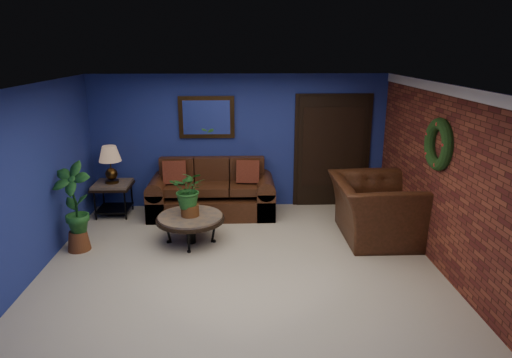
{
  "coord_description": "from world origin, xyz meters",
  "views": [
    {
      "loc": [
        -0.0,
        -5.89,
        2.98
      ],
      "look_at": [
        0.24,
        0.55,
        1.09
      ],
      "focal_mm": 32.0,
      "sensor_mm": 36.0,
      "label": 1
    }
  ],
  "objects_px": {
    "table_lamp": "(110,160)",
    "end_table": "(113,190)",
    "side_chair": "(245,183)",
    "sofa": "(212,196)",
    "armchair": "(375,209)",
    "coffee_table": "(190,219)"
  },
  "relations": [
    {
      "from": "coffee_table",
      "to": "end_table",
      "type": "bearing_deg",
      "value": 139.5
    },
    {
      "from": "table_lamp",
      "to": "armchair",
      "type": "xyz_separation_m",
      "value": [
        4.45,
        -1.19,
        -0.55
      ]
    },
    {
      "from": "armchair",
      "to": "side_chair",
      "type": "bearing_deg",
      "value": 58.41
    },
    {
      "from": "sofa",
      "to": "end_table",
      "type": "height_order",
      "value": "sofa"
    },
    {
      "from": "sofa",
      "to": "armchair",
      "type": "height_order",
      "value": "sofa"
    },
    {
      "from": "coffee_table",
      "to": "table_lamp",
      "type": "distance_m",
      "value": 2.1
    },
    {
      "from": "sofa",
      "to": "side_chair",
      "type": "relative_size",
      "value": 2.27
    },
    {
      "from": "armchair",
      "to": "sofa",
      "type": "bearing_deg",
      "value": 65.11
    },
    {
      "from": "side_chair",
      "to": "armchair",
      "type": "height_order",
      "value": "side_chair"
    },
    {
      "from": "table_lamp",
      "to": "end_table",
      "type": "bearing_deg",
      "value": 0.0
    },
    {
      "from": "end_table",
      "to": "armchair",
      "type": "xyz_separation_m",
      "value": [
        4.45,
        -1.19,
        0.02
      ]
    },
    {
      "from": "sofa",
      "to": "side_chair",
      "type": "height_order",
      "value": "sofa"
    },
    {
      "from": "sofa",
      "to": "side_chair",
      "type": "bearing_deg",
      "value": 3.63
    },
    {
      "from": "sofa",
      "to": "armchair",
      "type": "xyz_separation_m",
      "value": [
        2.66,
        -1.23,
        0.15
      ]
    },
    {
      "from": "end_table",
      "to": "armchair",
      "type": "height_order",
      "value": "armchair"
    },
    {
      "from": "end_table",
      "to": "armchair",
      "type": "distance_m",
      "value": 4.61
    },
    {
      "from": "end_table",
      "to": "side_chair",
      "type": "xyz_separation_m",
      "value": [
        2.38,
        0.07,
        0.09
      ]
    },
    {
      "from": "sofa",
      "to": "side_chair",
      "type": "xyz_separation_m",
      "value": [
        0.59,
        0.04,
        0.23
      ]
    },
    {
      "from": "end_table",
      "to": "table_lamp",
      "type": "xyz_separation_m",
      "value": [
        -0.0,
        0.0,
        0.56
      ]
    },
    {
      "from": "coffee_table",
      "to": "side_chair",
      "type": "relative_size",
      "value": 1.07
    },
    {
      "from": "table_lamp",
      "to": "side_chair",
      "type": "distance_m",
      "value": 2.43
    },
    {
      "from": "end_table",
      "to": "side_chair",
      "type": "height_order",
      "value": "side_chair"
    }
  ]
}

